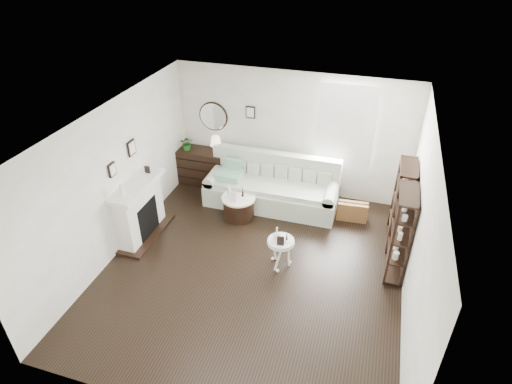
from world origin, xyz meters
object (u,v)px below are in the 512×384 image
(dresser, at_px, (203,166))
(drum_table, at_px, (239,207))
(pedestal_table, at_px, (281,242))
(sofa, at_px, (272,189))

(dresser, bearing_deg, drum_table, -40.96)
(pedestal_table, bearing_deg, drum_table, 134.68)
(sofa, xyz_separation_m, dresser, (-1.75, 0.38, 0.06))
(dresser, relative_size, drum_table, 1.80)
(dresser, height_order, drum_table, dresser)
(drum_table, xyz_separation_m, pedestal_table, (1.17, -1.19, 0.28))
(sofa, distance_m, dresser, 1.79)
(sofa, height_order, dresser, sofa)
(dresser, xyz_separation_m, drum_table, (1.23, -1.07, -0.17))
(dresser, height_order, pedestal_table, dresser)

